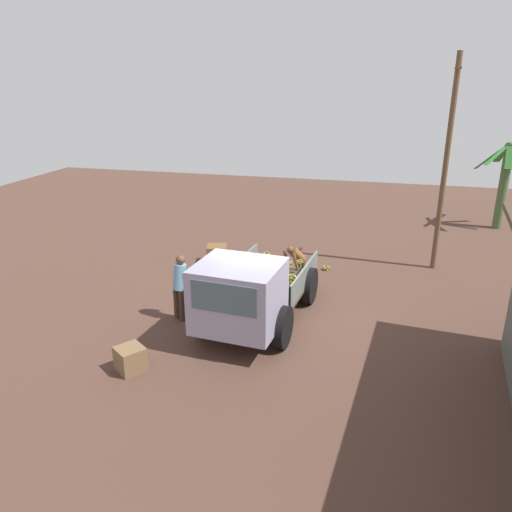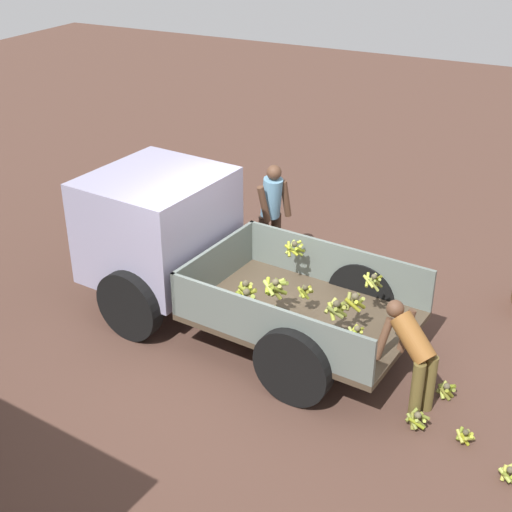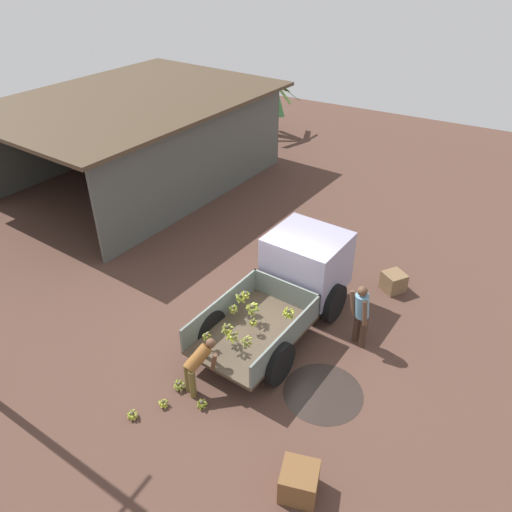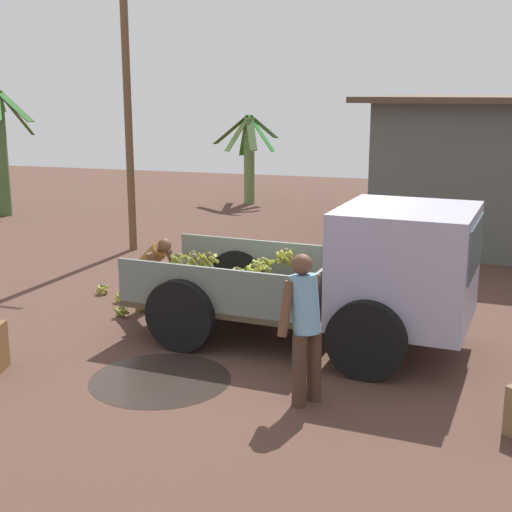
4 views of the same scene
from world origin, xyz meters
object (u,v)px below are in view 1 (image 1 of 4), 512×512
Objects in this scene: person_worker_loading at (297,260)px; wooden_crate_0 at (217,254)px; banana_bunch_on_ground_1 at (313,272)px; utility_pole at (446,164)px; person_foreground_visitor at (180,284)px; banana_bunch_on_ground_0 at (326,267)px; banana_bunch_on_ground_3 at (288,274)px; wooden_crate_1 at (130,359)px; banana_bunch_on_ground_2 at (310,278)px; cargo_truck at (246,294)px.

wooden_crate_0 is at bearing -84.11° from person_worker_loading.
banana_bunch_on_ground_1 is at bearing -179.58° from person_worker_loading.
utility_pole is 8.57m from person_foreground_visitor.
banana_bunch_on_ground_0 is at bearing -4.51° from person_foreground_visitor.
utility_pole is 7.49m from wooden_crate_0.
banana_bunch_on_ground_3 is 0.45× the size of wooden_crate_1.
banana_bunch_on_ground_3 is at bearing -65.40° from utility_pole.
wooden_crate_1 is at bearing -25.78° from banana_bunch_on_ground_0.
banana_bunch_on_ground_0 is 1.10× the size of banana_bunch_on_ground_1.
banana_bunch_on_ground_1 is (-0.75, 0.37, -0.63)m from person_worker_loading.
person_foreground_visitor is at bearing -41.11° from banana_bunch_on_ground_2.
person_worker_loading is (2.33, -3.96, -2.55)m from utility_pole.
wooden_crate_0 is at bearing -79.21° from utility_pole.
wooden_crate_0 is (-0.67, -2.48, 0.19)m from banana_bunch_on_ground_3.
person_foreground_visitor reaches higher than wooden_crate_1.
utility_pole is at bearing 146.74° from cargo_truck.
person_foreground_visitor reaches higher than banana_bunch_on_ground_0.
person_foreground_visitor reaches higher than wooden_crate_0.
person_worker_loading is at bearing 155.12° from wooden_crate_1.
person_foreground_visitor is 6.21× the size of banana_bunch_on_ground_2.
banana_bunch_on_ground_3 is at bearing 159.24° from wooden_crate_1.
wooden_crate_0 reaches higher than wooden_crate_1.
banana_bunch_on_ground_2 is at bearing 147.43° from person_worker_loading.
person_foreground_visitor is 7.55× the size of banana_bunch_on_ground_1.
banana_bunch_on_ground_0 is 0.46× the size of wooden_crate_1.
wooden_crate_1 is (7.70, -6.45, -3.02)m from utility_pole.
person_foreground_visitor is 4.05m from wooden_crate_0.
person_worker_loading is 0.74m from banana_bunch_on_ground_2.
person_worker_loading is 5.06× the size of banana_bunch_on_ground_0.
wooden_crate_1 is (2.00, -1.91, -0.78)m from cargo_truck.
banana_bunch_on_ground_2 is (-3.59, 0.95, -0.92)m from cargo_truck.
banana_bunch_on_ground_0 is 7.38m from wooden_crate_1.
banana_bunch_on_ground_1 is at bearing -179.59° from banana_bunch_on_ground_2.
banana_bunch_on_ground_2 is at bearing -59.52° from utility_pole.
cargo_truck is 17.34× the size of banana_bunch_on_ground_2.
utility_pole is at bearing 147.01° from person_worker_loading.
cargo_truck is 7.62m from utility_pole.
utility_pole is at bearing -18.42° from person_foreground_visitor.
utility_pole is at bearing 108.08° from banana_bunch_on_ground_0.
person_worker_loading is at bearing -26.06° from banana_bunch_on_ground_1.
wooden_crate_0 is (1.29, -6.74, -2.99)m from utility_pole.
banana_bunch_on_ground_3 is at bearing -0.15° from person_foreground_visitor.
person_foreground_visitor is 3.16× the size of wooden_crate_1.
person_foreground_visitor is (-0.43, -1.80, -0.12)m from cargo_truck.
banana_bunch_on_ground_1 is 0.42× the size of wooden_crate_1.
wooden_crate_1 is (2.43, -0.11, -0.66)m from person_foreground_visitor.
banana_bunch_on_ground_3 is (-3.31, 2.07, -0.82)m from person_foreground_visitor.
banana_bunch_on_ground_0 is at bearing -71.92° from utility_pole.
banana_bunch_on_ground_0 is at bearing 161.80° from banana_bunch_on_ground_2.
wooden_crate_0 is at bearing -105.10° from banana_bunch_on_ground_3.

